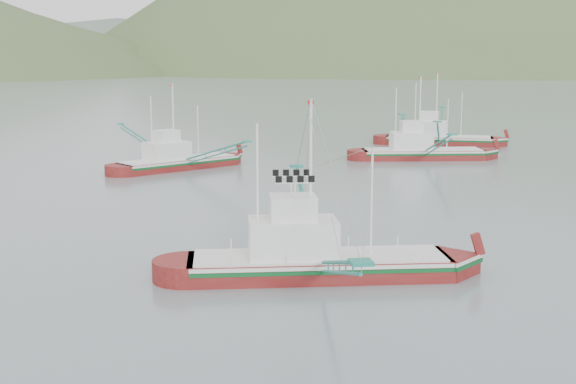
{
  "coord_description": "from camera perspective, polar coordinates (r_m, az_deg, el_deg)",
  "views": [
    {
      "loc": [
        -6.73,
        -38.89,
        11.22
      ],
      "look_at": [
        0.0,
        6.0,
        3.2
      ],
      "focal_mm": 50.0,
      "sensor_mm": 36.0,
      "label": 1
    }
  ],
  "objects": [
    {
      "name": "bg_boat_extra",
      "position": [
        98.54,
        10.66,
        4.38
      ],
      "size": [
        13.0,
        22.04,
        9.26
      ],
      "rotation": [
        0.0,
        0.0,
        -0.36
      ],
      "color": "maroon",
      "rests_on": "ground"
    },
    {
      "name": "main_boat",
      "position": [
        40.16,
        1.91,
        -4.17
      ],
      "size": [
        13.31,
        23.75,
        9.62
      ],
      "rotation": [
        0.0,
        0.0,
        -0.06
      ],
      "color": "maroon",
      "rests_on": "ground"
    },
    {
      "name": "ridge_distant",
      "position": [
        600.12,
        -5.08,
        8.91
      ],
      "size": [
        960.0,
        400.0,
        240.0
      ],
      "primitive_type": "ellipsoid",
      "color": "slate",
      "rests_on": "ground"
    },
    {
      "name": "headland_right",
      "position": [
        529.97,
        19.43,
        8.24
      ],
      "size": [
        684.0,
        432.0,
        306.0
      ],
      "primitive_type": "ellipsoid",
      "color": "#445B2F",
      "rests_on": "ground"
    },
    {
      "name": "bg_boat_far",
      "position": [
        77.53,
        -7.91,
        2.99
      ],
      "size": [
        15.03,
        19.84,
        8.81
      ],
      "rotation": [
        0.0,
        0.0,
        0.56
      ],
      "color": "maroon",
      "rests_on": "ground"
    },
    {
      "name": "ground",
      "position": [
        41.04,
        1.25,
        -5.85
      ],
      "size": [
        1200.0,
        1200.0,
        0.0
      ],
      "primitive_type": "plane",
      "color": "slate",
      "rests_on": "ground"
    },
    {
      "name": "bg_boat_right",
      "position": [
        85.07,
        9.45,
        3.18
      ],
      "size": [
        12.88,
        22.82,
        9.26
      ],
      "rotation": [
        0.0,
        0.0,
        -0.09
      ],
      "color": "maroon",
      "rests_on": "ground"
    }
  ]
}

